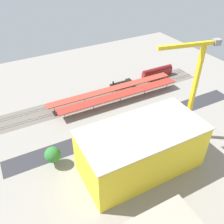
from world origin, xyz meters
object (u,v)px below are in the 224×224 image
Objects in this scene: passenger_coach at (157,72)px; parked_car_0 at (173,104)px; traffic_light at (130,126)px; platform_canopy_near at (120,95)px; street_tree_1 at (171,112)px; platform_canopy_far at (112,89)px; street_tree_5 at (121,131)px; street_tree_4 at (53,155)px; street_tree_2 at (86,143)px; street_tree_3 at (120,130)px; tower_crane at (192,88)px; parked_car_1 at (164,107)px; parked_car_3 at (142,114)px; box_truck_0 at (105,140)px; street_tree_0 at (131,127)px; locomotive at (122,84)px; parked_car_2 at (152,111)px; construction_building at (141,149)px.

passenger_coach reaches higher than parked_car_0.
platform_canopy_near is at bearing -111.97° from traffic_light.
street_tree_1 reaches higher than passenger_coach.
platform_canopy_near is 7.29m from platform_canopy_far.
street_tree_5 is (14.24, 24.45, 0.74)m from platform_canopy_near.
street_tree_4 is at bearing 7.38° from parked_car_0.
street_tree_3 is at bearing -176.24° from street_tree_2.
tower_crane is 5.45× the size of street_tree_1.
platform_canopy_far is 27.90m from parked_car_1.
street_tree_1 is (9.86, 9.04, 4.44)m from parked_car_0.
street_tree_2 is 15.66m from street_tree_3.
parked_car_3 is 0.45× the size of box_truck_0.
parked_car_3 is 19.79m from street_tree_5.
street_tree_0 is at bearing 179.96° from street_tree_5.
box_truck_0 is at bearing 19.16° from parked_car_3.
street_tree_0 is at bearing 168.82° from street_tree_3.
parked_car_1 is 0.53× the size of street_tree_5.
parked_car_2 is at bearing 90.43° from locomotive.
box_truck_0 is 7.39m from street_tree_5.
street_tree_2 is (29.67, 24.56, 0.88)m from platform_canopy_near.
platform_canopy_far is 31.68m from parked_car_0.
traffic_light reaches higher than platform_canopy_near.
construction_building is (47.79, 51.86, 5.30)m from passenger_coach.
street_tree_5 is at bearing 14.02° from parked_car_0.
parked_car_0 reaches higher than parked_car_1.
street_tree_4 is (21.58, 0.70, 3.09)m from box_truck_0.
street_tree_4 is (12.68, -0.72, -0.26)m from street_tree_2.
platform_canopy_near is at bearing -36.56° from parked_car_0.
platform_canopy_near is at bearing -75.05° from tower_crane.
street_tree_5 is at bearing 38.06° from passenger_coach.
street_tree_5 is at bearing 59.79° from platform_canopy_near.
platform_canopy_far is at bearing -105.51° from street_tree_0.
parked_car_3 is 0.62× the size of street_tree_0.
parked_car_1 is 0.54× the size of street_tree_4.
street_tree_5 is (22.63, 8.90, 4.20)m from parked_car_2.
construction_building reaches higher than traffic_light.
passenger_coach reaches higher than locomotive.
locomotive is at bearing -122.04° from street_tree_3.
locomotive is 24.16m from passenger_coach.
tower_crane is 5.42× the size of street_tree_2.
parked_car_2 is at bearing -158.54° from street_tree_5.
platform_canopy_near is at bearing -65.56° from street_tree_1.
parked_car_1 is at bearing 104.50° from locomotive.
platform_canopy_near is 6.49× the size of box_truck_0.
parked_car_3 is (5.75, -0.54, -0.02)m from parked_car_2.
parked_car_2 is 0.74× the size of traffic_light.
street_tree_4 is at bearing 29.38° from platform_canopy_near.
platform_canopy_far is 14.37× the size of parked_car_2.
platform_canopy_far is 47.18m from tower_crane.
construction_building reaches higher than box_truck_0.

